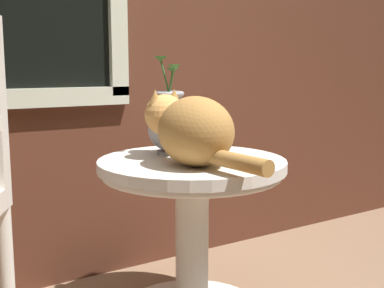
# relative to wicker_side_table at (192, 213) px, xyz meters

# --- Properties ---
(wicker_side_table) EXTENTS (0.61, 0.61, 0.55)m
(wicker_side_table) POSITION_rel_wicker_side_table_xyz_m (0.00, 0.00, 0.00)
(wicker_side_table) COLOR silver
(wicker_side_table) RESTS_ON ground_plane
(cat) EXTENTS (0.23, 0.54, 0.23)m
(cat) POSITION_rel_wicker_side_table_xyz_m (-0.05, -0.08, 0.29)
(cat) COLOR #AD7A3D
(cat) RESTS_ON wicker_side_table
(pewter_vase_with_ivy) EXTENTS (0.15, 0.15, 0.33)m
(pewter_vase_with_ivy) POSITION_rel_wicker_side_table_xyz_m (-0.01, 0.13, 0.29)
(pewter_vase_with_ivy) COLOR #99999E
(pewter_vase_with_ivy) RESTS_ON wicker_side_table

